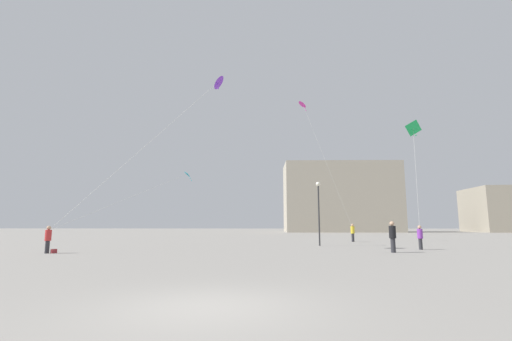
% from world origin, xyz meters
% --- Properties ---
extents(ground_plane, '(300.00, 300.00, 0.00)m').
position_xyz_m(ground_plane, '(0.00, 0.00, 0.00)').
color(ground_plane, gray).
extents(person_in_red, '(0.34, 0.34, 1.57)m').
position_xyz_m(person_in_red, '(-11.65, 13.07, 0.86)').
color(person_in_red, '#2D2D33').
rests_on(person_in_red, ground_plane).
extents(person_in_black, '(0.40, 0.40, 1.84)m').
position_xyz_m(person_in_black, '(8.51, 14.54, 1.01)').
color(person_in_black, '#2D2D33').
rests_on(person_in_black, ground_plane).
extents(person_in_yellow, '(0.38, 0.38, 1.74)m').
position_xyz_m(person_in_yellow, '(9.14, 28.08, 0.95)').
color(person_in_yellow, '#2D2D33').
rests_on(person_in_yellow, ground_plane).
extents(person_in_purple, '(0.35, 0.35, 1.59)m').
position_xyz_m(person_in_purple, '(11.17, 17.19, 0.87)').
color(person_in_purple, '#2D2D33').
rests_on(person_in_purple, ground_plane).
extents(kite_emerald_delta, '(1.41, 1.93, 7.76)m').
position_xyz_m(kite_emerald_delta, '(11.70, 18.50, 8.54)').
color(kite_emerald_delta, green).
extents(kite_magenta_diamond, '(5.04, 1.02, 13.01)m').
position_xyz_m(kite_magenta_diamond, '(4.65, 28.20, 13.74)').
color(kite_magenta_diamond, '#D12899').
extents(kite_cyan_diamond, '(4.99, 14.93, 5.67)m').
position_xyz_m(kite_cyan_diamond, '(-7.23, 27.12, 6.47)').
color(kite_cyan_diamond, '#1EB2C6').
extents(kite_violet_diamond, '(9.72, 3.54, 10.60)m').
position_xyz_m(kite_violet_diamond, '(-2.46, 16.00, 11.30)').
color(kite_violet_diamond, purple).
extents(building_left_hall, '(25.71, 11.93, 15.48)m').
position_xyz_m(building_left_hall, '(17.00, 75.06, 7.74)').
color(building_left_hall, '#B2A893').
rests_on(building_left_hall, ground_plane).
extents(building_centre_hall, '(13.17, 14.75, 9.94)m').
position_xyz_m(building_centre_hall, '(53.00, 76.22, 4.97)').
color(building_centre_hall, '#A39984').
rests_on(building_centre_hall, ground_plane).
extents(lamppost_west, '(0.36, 0.36, 5.03)m').
position_xyz_m(lamppost_west, '(5.04, 21.17, 3.37)').
color(lamppost_west, '#2D2D30').
rests_on(lamppost_west, ground_plane).
extents(handbag_beside_flyer, '(0.26, 0.35, 0.24)m').
position_xyz_m(handbag_beside_flyer, '(-11.30, 13.17, 0.12)').
color(handbag_beside_flyer, maroon).
rests_on(handbag_beside_flyer, ground_plane).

